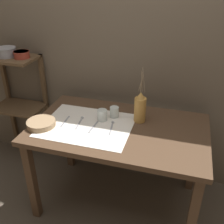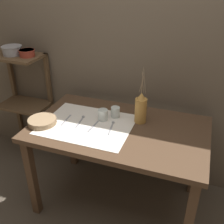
{
  "view_description": "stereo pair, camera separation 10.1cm",
  "coord_description": "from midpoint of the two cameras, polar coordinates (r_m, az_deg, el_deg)",
  "views": [
    {
      "loc": [
        0.43,
        -1.63,
        1.81
      ],
      "look_at": [
        -0.05,
        0.0,
        0.89
      ],
      "focal_mm": 42.0,
      "sensor_mm": 36.0,
      "label": 1
    },
    {
      "loc": [
        0.53,
        -1.6,
        1.81
      ],
      "look_at": [
        -0.05,
        0.0,
        0.89
      ],
      "focal_mm": 42.0,
      "sensor_mm": 36.0,
      "label": 2
    }
  ],
  "objects": [
    {
      "name": "pitcher_with_flowers",
      "position": [
        2.01,
        7.71,
        0.72
      ],
      "size": [
        0.09,
        0.09,
        0.44
      ],
      "color": "#B7843D",
      "rests_on": "wooden_table"
    },
    {
      "name": "ground_plane",
      "position": [
        2.48,
        2.45,
        -18.6
      ],
      "size": [
        12.0,
        12.0,
        0.0
      ],
      "primitive_type": "plane",
      "color": "brown"
    },
    {
      "name": "wooden_bowl",
      "position": [
        2.07,
        -13.58,
        -2.01
      ],
      "size": [
        0.22,
        0.22,
        0.04
      ],
      "color": "#9E7F5B",
      "rests_on": "wooden_table"
    },
    {
      "name": "metal_pot_small",
      "position": [
        2.49,
        -16.9,
        12.23
      ],
      "size": [
        0.14,
        0.14,
        0.06
      ],
      "color": "#9E3828",
      "rests_on": "wooden_shelf_unit"
    },
    {
      "name": "fork_outer",
      "position": [
        1.98,
        -2.63,
        -3.13
      ],
      "size": [
        0.02,
        0.17,
        0.0
      ],
      "color": "#939399",
      "rests_on": "wooden_table"
    },
    {
      "name": "knife_center",
      "position": [
        2.09,
        -8.6,
        -1.74
      ],
      "size": [
        0.02,
        0.17,
        0.0
      ],
      "color": "#939399",
      "rests_on": "wooden_table"
    },
    {
      "name": "stone_wall_back",
      "position": [
        2.27,
        7.12,
        12.57
      ],
      "size": [
        7.0,
        0.06,
        2.4
      ],
      "color": "brown",
      "rests_on": "ground_plane"
    },
    {
      "name": "metal_pot_large",
      "position": [
        2.58,
        -19.85,
        12.58
      ],
      "size": [
        0.18,
        0.18,
        0.08
      ],
      "color": "#939399",
      "rests_on": "wooden_shelf_unit"
    },
    {
      "name": "linen_cloth",
      "position": [
        2.02,
        -3.94,
        -2.69
      ],
      "size": [
        0.68,
        0.54,
        0.0
      ],
      "color": "white",
      "rests_on": "wooden_table"
    },
    {
      "name": "spoon_inner",
      "position": [
        2.0,
        1.51,
        -2.78
      ],
      "size": [
        0.04,
        0.18,
        0.02
      ],
      "color": "#939399",
      "rests_on": "wooden_table"
    },
    {
      "name": "glass_tumbler_far",
      "position": [
        2.1,
        2.12,
        -0.02
      ],
      "size": [
        0.07,
        0.07,
        0.08
      ],
      "color": "silver",
      "rests_on": "wooden_table"
    },
    {
      "name": "spoon_outer",
      "position": [
        2.08,
        -5.2,
        -1.54
      ],
      "size": [
        0.03,
        0.18,
        0.02
      ],
      "color": "#939399",
      "rests_on": "wooden_table"
    },
    {
      "name": "wooden_shelf_unit",
      "position": [
        2.72,
        -17.5,
        4.86
      ],
      "size": [
        0.47,
        0.32,
        1.13
      ],
      "color": "brown",
      "rests_on": "ground_plane"
    },
    {
      "name": "wooden_table",
      "position": [
        2.04,
        2.84,
        -5.61
      ],
      "size": [
        1.33,
        0.8,
        0.77
      ],
      "color": "#4C3523",
      "rests_on": "ground_plane"
    },
    {
      "name": "glass_tumbler_near",
      "position": [
        2.05,
        -0.58,
        -0.63
      ],
      "size": [
        0.08,
        0.08,
        0.09
      ],
      "color": "silver",
      "rests_on": "wooden_table"
    }
  ]
}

